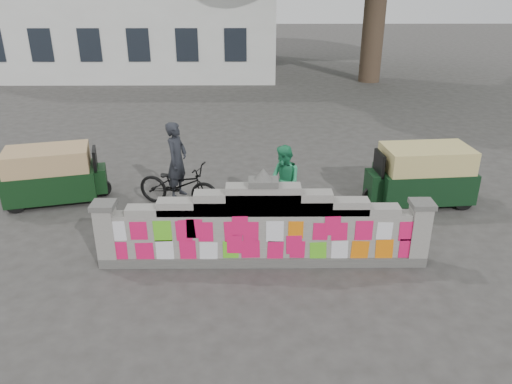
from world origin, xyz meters
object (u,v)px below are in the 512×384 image
rickshaw_left (52,174)px  rickshaw_right (422,174)px  cyclist_rider (178,170)px  pedestrian (284,182)px  cyclist_bike (179,185)px

rickshaw_left → rickshaw_right: size_ratio=0.96×
cyclist_rider → rickshaw_right: size_ratio=0.70×
pedestrian → cyclist_bike: bearing=-126.9°
cyclist_bike → pedestrian: (2.53, -0.57, 0.31)m
cyclist_rider → rickshaw_right: cyclist_rider is taller
cyclist_bike → pedestrian: size_ratio=1.22×
rickshaw_left → cyclist_rider: bearing=-20.2°
pedestrian → rickshaw_left: size_ratio=0.67×
pedestrian → rickshaw_right: bearing=77.6°
cyclist_bike → pedestrian: 2.61m
pedestrian → rickshaw_left: bearing=-123.0°
cyclist_rider → rickshaw_left: cyclist_rider is taller
pedestrian → rickshaw_right: (3.43, 0.71, -0.11)m
cyclist_bike → rickshaw_right: rickshaw_right is taller
rickshaw_right → cyclist_rider: bearing=-3.8°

